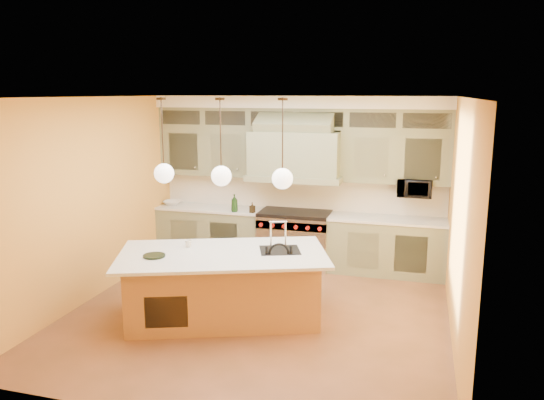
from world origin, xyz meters
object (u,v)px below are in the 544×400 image
(range, at_px, (295,238))
(kitchen_island, at_px, (224,284))
(counter_stool, at_px, (280,281))
(microwave, at_px, (415,188))

(range, relative_size, kitchen_island, 0.40)
(kitchen_island, bearing_deg, counter_stool, -22.64)
(kitchen_island, relative_size, counter_stool, 2.80)
(counter_stool, distance_m, microwave, 3.10)
(kitchen_island, bearing_deg, microwave, 26.24)
(counter_stool, bearing_deg, kitchen_island, 158.21)
(kitchen_island, xyz_separation_m, microwave, (2.34, 2.50, 0.98))
(microwave, bearing_deg, kitchen_island, -133.15)
(counter_stool, height_order, microwave, microwave)
(range, distance_m, microwave, 2.18)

